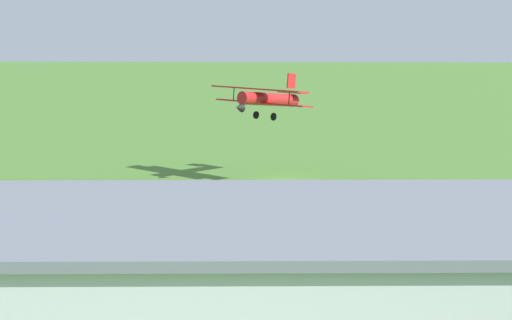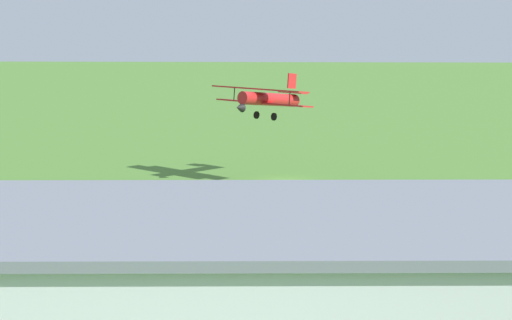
{
  "view_description": "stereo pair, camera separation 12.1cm",
  "coord_description": "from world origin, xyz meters",
  "px_view_note": "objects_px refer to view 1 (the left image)",
  "views": [
    {
      "loc": [
        -0.23,
        69.02,
        13.54
      ],
      "look_at": [
        1.81,
        15.49,
        4.47
      ],
      "focal_mm": 58.34,
      "sensor_mm": 36.0,
      "label": 1
    },
    {
      "loc": [
        -0.35,
        69.02,
        13.54
      ],
      "look_at": [
        1.81,
        15.49,
        4.47
      ],
      "focal_mm": 58.34,
      "sensor_mm": 36.0,
      "label": 2
    }
  ],
  "objects_px": {
    "person_at_fence_line": "(95,265)",
    "hangar": "(207,310)",
    "biplane": "(266,98)",
    "person_near_hangar_door": "(304,257)"
  },
  "relations": [
    {
      "from": "person_at_fence_line",
      "to": "person_near_hangar_door",
      "type": "bearing_deg",
      "value": -170.44
    },
    {
      "from": "person_at_fence_line",
      "to": "person_near_hangar_door",
      "type": "xyz_separation_m",
      "value": [
        -10.97,
        -1.85,
        0.03
      ]
    },
    {
      "from": "hangar",
      "to": "person_at_fence_line",
      "type": "xyz_separation_m",
      "value": [
        7.25,
        -14.05,
        -2.69
      ]
    },
    {
      "from": "person_at_fence_line",
      "to": "hangar",
      "type": "bearing_deg",
      "value": 117.31
    },
    {
      "from": "biplane",
      "to": "hangar",
      "type": "bearing_deg",
      "value": 88.63
    },
    {
      "from": "biplane",
      "to": "person_at_fence_line",
      "type": "xyz_separation_m",
      "value": [
        8.25,
        27.64,
        -6.18
      ]
    },
    {
      "from": "hangar",
      "to": "person_at_fence_line",
      "type": "height_order",
      "value": "hangar"
    },
    {
      "from": "biplane",
      "to": "person_at_fence_line",
      "type": "relative_size",
      "value": 5.13
    },
    {
      "from": "person_near_hangar_door",
      "to": "hangar",
      "type": "bearing_deg",
      "value": 76.84
    },
    {
      "from": "biplane",
      "to": "person_at_fence_line",
      "type": "height_order",
      "value": "biplane"
    }
  ]
}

